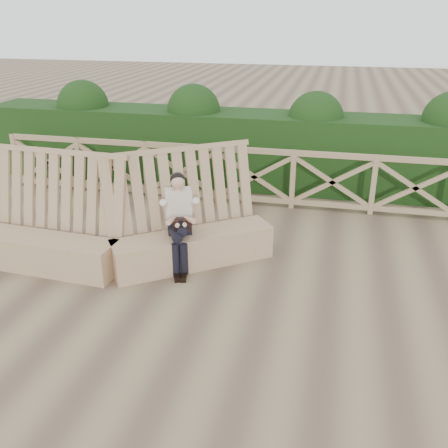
# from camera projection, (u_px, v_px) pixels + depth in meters

# --- Properties ---
(ground) EXTENTS (60.00, 60.00, 0.00)m
(ground) POSITION_uv_depth(u_px,v_px,m) (207.00, 299.00, 6.39)
(ground) COLOR brown
(ground) RESTS_ON ground
(bench) EXTENTS (4.36, 2.02, 1.62)m
(bench) POSITION_uv_depth(u_px,v_px,m) (117.00, 237.00, 7.16)
(bench) COLOR #967255
(bench) RESTS_ON ground
(woman) EXTENTS (0.51, 0.83, 1.37)m
(woman) POSITION_uv_depth(u_px,v_px,m) (179.00, 217.00, 6.96)
(woman) COLOR black
(woman) RESTS_ON ground
(guardrail) EXTENTS (10.10, 0.09, 1.10)m
(guardrail) POSITION_uv_depth(u_px,v_px,m) (254.00, 177.00, 9.31)
(guardrail) COLOR #7C6548
(guardrail) RESTS_ON ground
(hedge) EXTENTS (12.00, 1.20, 1.50)m
(hedge) POSITION_uv_depth(u_px,v_px,m) (264.00, 150.00, 10.30)
(hedge) COLOR black
(hedge) RESTS_ON ground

